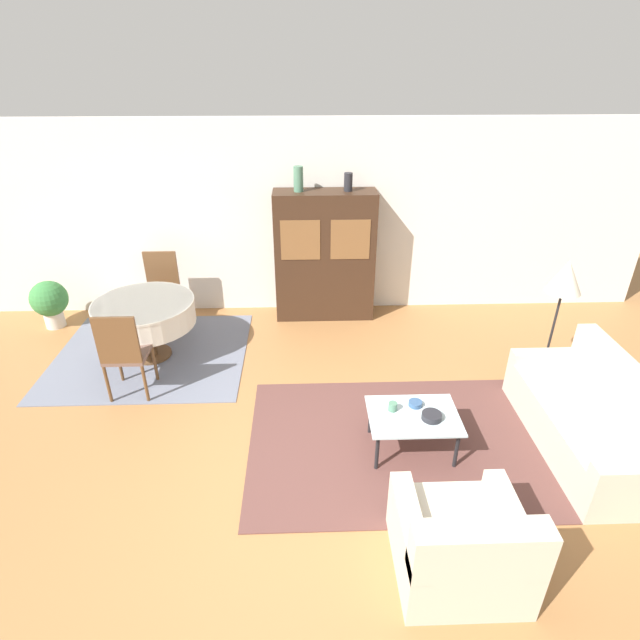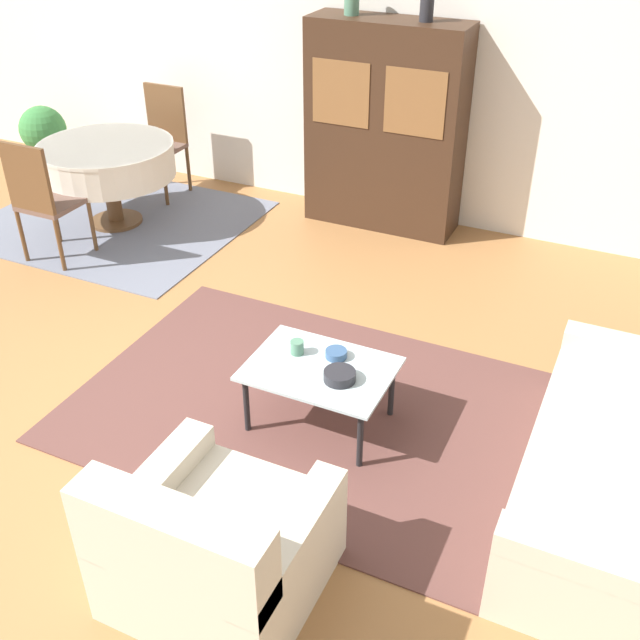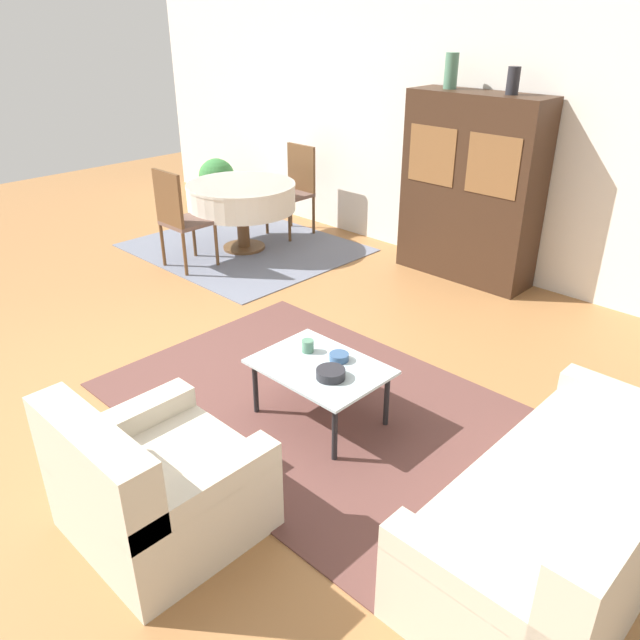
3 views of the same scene
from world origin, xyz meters
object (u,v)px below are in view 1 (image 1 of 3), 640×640
Objects in this scene: couch at (593,421)px; bowl_small at (415,404)px; bowl at (432,416)px; potted_plant at (50,301)px; floor_lamp at (565,281)px; dining_chair_far at (162,286)px; display_cabinet at (325,256)px; armchair at (461,546)px; vase_tall at (298,179)px; vase_short at (348,182)px; dining_chair_near at (124,351)px; cup at (393,407)px; coffee_table at (413,418)px; dining_table at (145,313)px.

couch is 1.71m from bowl_small.
potted_plant is at bearing 149.99° from bowl.
dining_chair_far is at bearing 163.15° from floor_lamp.
display_cabinet is (-2.46, 2.87, 0.61)m from couch.
floor_lamp is (1.72, 2.50, 0.94)m from armchair.
bowl is (0.87, -2.94, -0.46)m from display_cabinet.
couch is at bearing -4.63° from bowl_small.
vase_tall is at bearing 111.90° from bowl_small.
couch is 7.96× the size of vase_short.
couch is 5.39m from dining_chair_far.
vase_short is (0.65, 0.00, -0.04)m from vase_tall.
vase_tall is (1.89, 1.91, 1.38)m from dining_chair_near.
armchair is at bearing -79.18° from display_cabinet.
bowl_small is at bearing 140.28° from dining_chair_far.
armchair is 1.27m from bowl.
cup is 0.27× the size of vase_tall.
bowl is at bearing -73.54° from display_cabinet.
display_cabinet is at bearing 146.19° from floor_lamp.
potted_plant is at bearing -0.32° from dining_chair_far.
cup is 0.24m from bowl_small.
armchair is 1.05× the size of coffee_table.
vase_short is (-0.56, 2.94, 1.48)m from bowl.
display_cabinet is 1.50× the size of dining_table.
vase_tall is at bearing 110.21° from coffee_table.
vase_short is at bearing 0.17° from display_cabinet.
bowl is at bearing -18.24° from dining_chair_near.
cup is 0.47× the size of bowl.
floor_lamp reaches higher than potted_plant.
dining_chair_far is 1.57m from potted_plant.
vase_short is at bearing 36.97° from dining_chair_near.
floor_lamp is 7.94× the size of bowl.
vase_tall is at bearing 3.97° from potted_plant.
bowl_small is (-1.70, 0.14, 0.14)m from couch.
cup is 0.37m from bowl.
armchair is 3.81m from dining_chair_near.
potted_plant is at bearing 151.28° from bowl_small.
dining_chair_near is (-4.69, 0.96, 0.29)m from couch.
bowl is 1.43× the size of bowl_small.
vase_tall is at bearing 179.85° from display_cabinet.
dining_chair_near is 8.05× the size of bowl_small.
couch is 21.58× the size of cup.
vase_tall is at bearing 44.24° from couch.
armchair is 3.83× the size of vase_short.
armchair reaches higher than bowl_small.
floor_lamp reaches higher than couch.
coffee_table is 3.63× the size of vase_short.
vase_tall is 0.65m from vase_short.
vase_tall reaches higher than floor_lamp.
bowl_small is (-1.77, -1.05, -0.79)m from floor_lamp.
vase_tall reaches higher than coffee_table.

